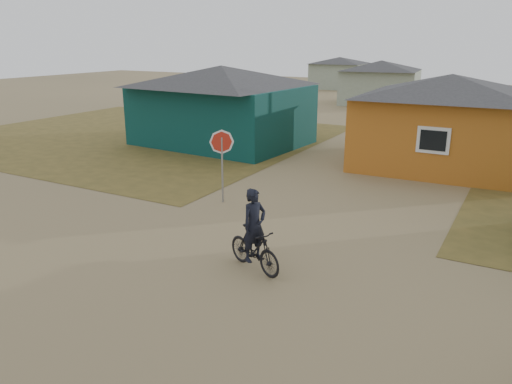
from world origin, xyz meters
The scene contains 8 objects.
ground centered at (0.00, 0.00, 0.00)m, with size 120.00×120.00×0.00m, color #8E7952.
grass_nw centered at (-14.00, 13.00, 0.01)m, with size 20.00×18.00×0.00m, color brown.
house_teal centered at (-8.50, 13.50, 2.05)m, with size 8.93×7.08×4.00m.
house_yellow centered at (2.50, 14.00, 2.00)m, with size 7.72×6.76×3.90m.
house_pale_west centered at (-6.00, 34.00, 1.86)m, with size 7.04×6.15×3.60m.
house_pale_north centered at (-14.00, 46.00, 1.75)m, with size 6.28×5.81×3.40m.
stop_sign centered at (-3.11, 5.16, 1.81)m, with size 0.78×0.26×2.46m.
cyclist centered at (0.35, 1.18, 0.73)m, with size 1.83×1.11×2.00m.
Camera 1 is at (5.65, -8.25, 5.25)m, focal length 35.00 mm.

